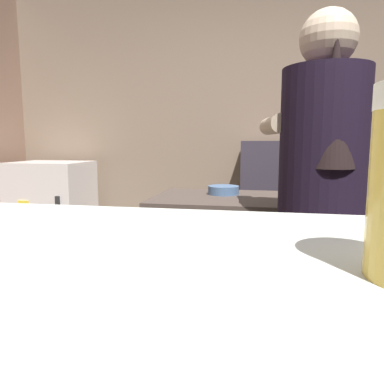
{
  "coord_description": "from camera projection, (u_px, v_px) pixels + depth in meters",
  "views": [
    {
      "loc": [
        -0.12,
        -1.26,
        1.18
      ],
      "look_at": [
        -0.22,
        -0.75,
        1.11
      ],
      "focal_mm": 33.62,
      "sensor_mm": 36.0,
      "label": 1
    }
  ],
  "objects": [
    {
      "name": "prep_counter",
      "position": [
        346.0,
        281.0,
        1.93
      ],
      "size": [
        2.1,
        0.6,
        0.88
      ],
      "primitive_type": "cube",
      "color": "#493E37",
      "rests_on": "ground"
    },
    {
      "name": "bottle_vinegar",
      "position": [
        292.0,
        130.0,
        2.98
      ],
      "size": [
        0.05,
        0.05,
        0.22
      ],
      "color": "red",
      "rests_on": "back_shelf"
    },
    {
      "name": "back_shelf",
      "position": [
        294.0,
        210.0,
        3.12
      ],
      "size": [
        0.92,
        0.36,
        1.19
      ],
      "primitive_type": "cube",
      "color": "#3A3541",
      "rests_on": "ground"
    },
    {
      "name": "bottle_hot_sauce",
      "position": [
        333.0,
        131.0,
        2.98
      ],
      "size": [
        0.07,
        0.07,
        0.22
      ],
      "color": "red",
      "rests_on": "back_shelf"
    },
    {
      "name": "wall_back",
      "position": [
        274.0,
        124.0,
        3.32
      ],
      "size": [
        5.2,
        0.1,
        2.7
      ],
      "primitive_type": "cube",
      "color": "gray",
      "rests_on": "ground"
    },
    {
      "name": "mixing_bowl",
      "position": [
        223.0,
        190.0,
        2.08
      ],
      "size": [
        0.18,
        0.18,
        0.05
      ],
      "primitive_type": "cylinder",
      "color": "#496890",
      "rests_on": "prep_counter"
    },
    {
      "name": "bottle_soy",
      "position": [
        304.0,
        129.0,
        2.98
      ],
      "size": [
        0.06,
        0.06,
        0.26
      ],
      "color": "#C8CF81",
      "rests_on": "back_shelf"
    },
    {
      "name": "chefs_knife",
      "position": [
        365.0,
        201.0,
        1.81
      ],
      "size": [
        0.24,
        0.08,
        0.01
      ],
      "primitive_type": "cube",
      "rotation": [
        0.0,
        0.0,
        -0.21
      ],
      "color": "silver",
      "rests_on": "prep_counter"
    },
    {
      "name": "bottle_olive_oil",
      "position": [
        322.0,
        132.0,
        2.93
      ],
      "size": [
        0.07,
        0.07,
        0.19
      ],
      "color": "red",
      "rests_on": "back_shelf"
    },
    {
      "name": "bartender",
      "position": [
        321.0,
        193.0,
        1.45
      ],
      "size": [
        0.46,
        0.53,
        1.69
      ],
      "rotation": [
        0.0,
        0.0,
        1.71
      ],
      "color": "#342A2F",
      "rests_on": "ground"
    },
    {
      "name": "mini_fridge",
      "position": [
        53.0,
        215.0,
        3.37
      ],
      "size": [
        0.66,
        0.58,
        1.0
      ],
      "color": "white",
      "rests_on": "ground"
    }
  ]
}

